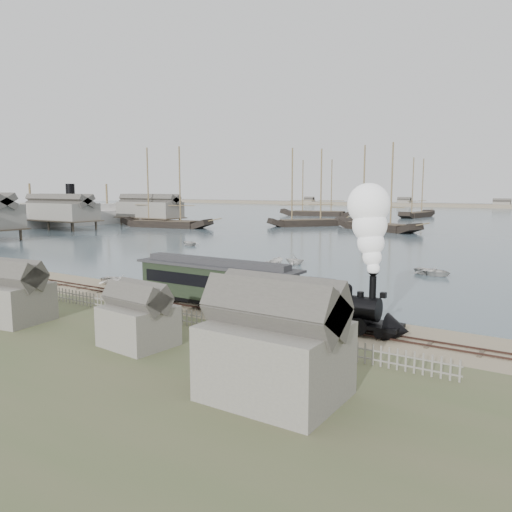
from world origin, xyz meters
The scene contains 23 objects.
ground centered at (0.00, 0.00, 0.00)m, with size 600.00×600.00×0.00m, color tan.
harbor_water centered at (0.00, 170.00, 0.03)m, with size 600.00×336.00×0.06m, color #41525D.
rail_track centered at (0.00, -2.00, 0.04)m, with size 120.00×1.80×0.16m.
picket_fence_west centered at (-6.50, -7.00, 0.00)m, with size 19.00×0.10×1.20m, color slate, non-canonical shape.
picket_fence_east centered at (12.50, -7.50, 0.00)m, with size 15.00×0.10×1.20m, color slate, non-canonical shape.
shed_left centered at (-10.00, -13.00, 0.00)m, with size 5.00×4.00×4.10m, color slate, non-canonical shape.
shed_mid centered at (2.00, -12.00, 0.00)m, with size 4.00×3.50×3.60m, color slate, non-canonical shape.
shed_right centered at (13.00, -14.00, 0.00)m, with size 6.00×5.00×5.10m, color slate, non-canonical shape.
western_wharf centered at (-76.00, 40.00, 4.06)m, with size 36.00×56.00×8.00m, color slate, non-canonical shape.
locomotive centered at (12.49, -2.00, 4.44)m, with size 7.73×2.89×9.64m.
passenger_coach centered at (0.31, -2.00, 2.25)m, with size 14.74×2.84×3.58m.
beached_dinghy centered at (-14.47, 1.18, 0.44)m, with size 4.26×3.04×0.88m, color silver.
steamship centered at (-89.00, 51.18, 5.52)m, with size 49.95×8.32×10.93m, color silver, non-canonical shape.
rowboat_0 centered at (-22.15, 16.72, 0.47)m, with size 3.99×2.85×0.83m, color silver.
rowboat_1 centered at (-5.66, 21.99, 0.75)m, with size 2.62×2.26×1.38m, color silver.
rowboat_2 centered at (-5.52, 16.46, 0.78)m, with size 3.75×1.41×1.45m, color silver.
rowboat_3 centered at (10.96, 23.70, 0.50)m, with size 4.29×3.06×0.89m, color silver.
rowboat_6 centered at (-31.65, 31.85, 0.46)m, with size 3.86×2.76×0.80m, color silver.
schooner_0 centered at (-62.81, 59.39, 10.06)m, with size 24.54×5.66×20.00m, color black, non-canonical shape.
schooner_1 centered at (-34.94, 82.54, 10.06)m, with size 20.95×4.83×20.00m, color black, non-canonical shape.
schooner_2 centered at (-15.05, 79.09, 10.06)m, with size 23.19×5.35×20.00m, color black, non-canonical shape.
schooner_6 centered at (-54.53, 128.68, 10.06)m, with size 26.99×6.23×20.00m, color black, non-canonical shape.
schooner_7 centered at (-22.34, 138.86, 10.06)m, with size 21.25×4.90×20.00m, color black, non-canonical shape.
Camera 1 is at (24.34, -33.03, 9.61)m, focal length 35.00 mm.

